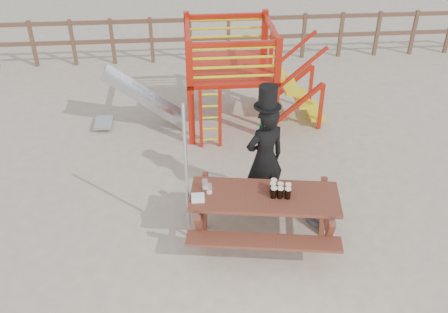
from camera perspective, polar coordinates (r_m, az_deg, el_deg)
ground at (r=7.58m, az=1.70°, el=-9.30°), size 60.00×60.00×0.00m
back_fence at (r=13.32m, az=-1.69°, el=13.87°), size 15.09×0.09×1.20m
playground_fort at (r=10.03m, az=0.21°, el=9.32°), size 4.71×1.84×2.10m
picnic_table at (r=7.26m, az=4.55°, el=-6.32°), size 2.30×1.76×0.82m
man_with_hat at (r=7.67m, az=4.70°, el=0.08°), size 0.76×0.63×2.11m
metal_pole at (r=6.92m, az=-4.31°, el=-2.21°), size 0.05×0.05×2.24m
parasol_base at (r=8.00m, az=11.02°, el=-6.85°), size 0.45×0.45×0.19m
paper_bag at (r=6.94m, az=-3.00°, el=-4.75°), size 0.18×0.14×0.08m
stout_pints at (r=7.05m, az=6.35°, el=-3.78°), size 0.30×0.31×0.17m
empty_glasses at (r=7.09m, az=-1.94°, el=-3.48°), size 0.14×0.19×0.15m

